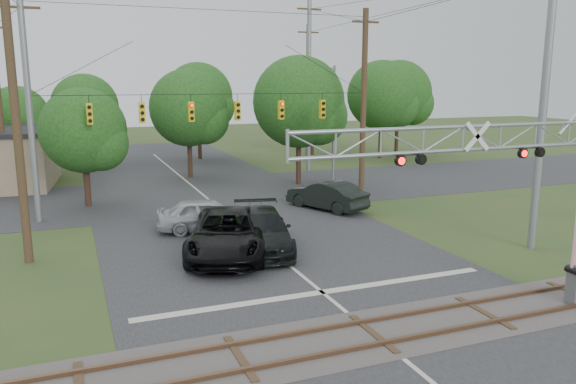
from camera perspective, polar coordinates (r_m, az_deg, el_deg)
name	(u,v)px	position (r m, az deg, el deg)	size (l,w,h in m)	color
ground	(412,367)	(15.41, 12.52, -16.98)	(160.00, 160.00, 0.00)	#2E4821
road_main	(277,256)	(23.67, -1.14, -6.48)	(14.00, 90.00, 0.02)	#262629
road_cross	(202,194)	(36.72, -8.77, -0.18)	(90.00, 12.00, 0.02)	#262629
railroad_track	(373,334)	(16.90, 8.64, -14.06)	(90.00, 3.20, 0.17)	#48423E
crossing_gantry	(518,183)	(18.07, 22.34, 0.89)	(11.10, 0.86, 6.75)	#979792
traffic_signal_span	(230,107)	(32.38, -5.89, 8.54)	(19.34, 0.36, 11.50)	gray
pickup_black	(229,233)	(23.68, -6.06, -4.18)	(3.12, 6.77, 1.88)	black
car_dark	(261,230)	(24.33, -2.73, -3.91)	(2.40, 5.91, 1.71)	black
sedan_silver	(207,215)	(27.53, -8.19, -2.29)	(1.94, 4.81, 1.64)	#A9AEB1
suv_dark	(327,195)	(31.96, 3.94, -0.32)	(1.72, 4.94, 1.63)	black
streetlight	(332,118)	(39.87, 4.46, 7.48)	(2.19, 0.23, 8.23)	gray
utility_poles	(249,98)	(36.15, -4.02, 9.51)	(26.62, 29.95, 13.29)	#3A2D1A
treeline	(206,103)	(46.86, -8.33, 8.90)	(49.76, 23.03, 9.19)	#362218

